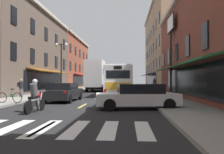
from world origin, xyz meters
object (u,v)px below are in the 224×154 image
object	(u,v)px
box_truck	(97,76)
bicycle_mid	(53,91)
sedan_mid	(105,85)
pedestrian_mid	(154,85)
sedan_far	(64,92)
billboard_sign	(171,35)
sedan_near	(138,96)
street_lamp_twin	(61,66)
pedestrian_near	(21,88)
transit_bus	(121,80)
bicycle_near	(10,97)
motorcycle_rider	(35,98)

from	to	relation	value
box_truck	bicycle_mid	size ratio (longest dim) A/B	4.45
sedan_mid	pedestrian_mid	world-z (taller)	pedestrian_mid
sedan_far	pedestrian_mid	distance (m)	12.76
billboard_sign	sedan_mid	size ratio (longest dim) A/B	1.77
sedan_near	street_lamp_twin	world-z (taller)	street_lamp_twin
sedan_far	box_truck	bearing A→B (deg)	88.44
sedan_mid	bicycle_mid	size ratio (longest dim) A/B	2.58
box_truck	sedan_far	bearing A→B (deg)	-91.56
sedan_near	pedestrian_near	size ratio (longest dim) A/B	2.99
billboard_sign	sedan_near	world-z (taller)	billboard_sign
box_truck	sedan_near	world-z (taller)	box_truck
pedestrian_near	billboard_sign	bearing A→B (deg)	102.65
pedestrian_near	street_lamp_twin	bearing A→B (deg)	161.21
bicycle_mid	pedestrian_mid	xyz separation A→B (m)	(10.61, 4.51, 0.57)
transit_bus	bicycle_near	world-z (taller)	transit_bus
transit_bus	pedestrian_mid	size ratio (longest dim) A/B	6.38
sedan_mid	motorcycle_rider	size ratio (longest dim) A/B	2.12
motorcycle_rider	box_truck	bearing A→B (deg)	89.49
transit_bus	box_truck	xyz separation A→B (m)	(-3.67, 6.92, 0.55)
box_truck	bicycle_mid	xyz separation A→B (m)	(-3.03, -9.79, -1.66)
box_truck	bicycle_mid	bearing A→B (deg)	-107.21
bicycle_mid	pedestrian_near	size ratio (longest dim) A/B	1.08
street_lamp_twin	sedan_far	bearing A→B (deg)	-71.99
pedestrian_near	sedan_mid	bearing A→B (deg)	167.12
box_truck	sedan_mid	size ratio (longest dim) A/B	1.72
transit_bus	pedestrian_mid	world-z (taller)	transit_bus
bicycle_mid	box_truck	bearing A→B (deg)	72.79
transit_bus	street_lamp_twin	world-z (taller)	street_lamp_twin
billboard_sign	transit_bus	world-z (taller)	billboard_sign
billboard_sign	pedestrian_mid	xyz separation A→B (m)	(-1.09, 4.36, -5.00)
motorcycle_rider	bicycle_near	world-z (taller)	motorcycle_rider
pedestrian_near	sedan_far	bearing A→B (deg)	62.32
sedan_mid	billboard_sign	bearing A→B (deg)	-67.48
pedestrian_mid	street_lamp_twin	world-z (taller)	street_lamp_twin
sedan_near	sedan_far	bearing A→B (deg)	142.55
transit_bus	sedan_mid	world-z (taller)	transit_bus
bicycle_mid	transit_bus	bearing A→B (deg)	23.24
sedan_far	billboard_sign	bearing A→B (deg)	31.62
box_truck	motorcycle_rider	xyz separation A→B (m)	(-0.19, -21.04, -1.45)
sedan_near	sedan_mid	bearing A→B (deg)	99.26
transit_bus	pedestrian_near	size ratio (longest dim) A/B	7.33
sedan_near	bicycle_near	size ratio (longest dim) A/B	2.75
sedan_mid	pedestrian_near	distance (m)	24.89
bicycle_near	bicycle_mid	xyz separation A→B (m)	(0.16, 8.09, 0.00)
street_lamp_twin	billboard_sign	bearing A→B (deg)	-11.48
bicycle_mid	pedestrian_mid	bearing A→B (deg)	23.02
transit_bus	pedestrian_mid	xyz separation A→B (m)	(3.91, 1.63, -0.53)
bicycle_near	pedestrian_near	size ratio (longest dim) A/B	1.09
sedan_near	transit_bus	bearing A→B (deg)	96.05
motorcycle_rider	bicycle_near	size ratio (longest dim) A/B	1.21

